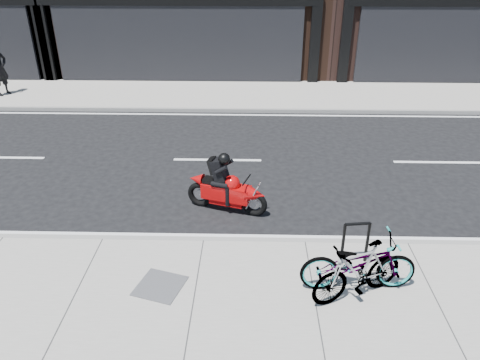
{
  "coord_description": "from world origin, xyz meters",
  "views": [
    {
      "loc": [
        0.91,
        -9.58,
        5.44
      ],
      "look_at": [
        0.69,
        -0.89,
        0.9
      ],
      "focal_mm": 35.0,
      "sensor_mm": 36.0,
      "label": 1
    }
  ],
  "objects_px": {
    "bicycle_front": "(358,263)",
    "motorcycle": "(230,188)",
    "bicycle_rear": "(358,271)",
    "utility_grate": "(160,286)",
    "bike_rack": "(356,239)"
  },
  "relations": [
    {
      "from": "bicycle_front",
      "to": "utility_grate",
      "type": "height_order",
      "value": "bicycle_front"
    },
    {
      "from": "utility_grate",
      "to": "bicycle_front",
      "type": "bearing_deg",
      "value": 1.08
    },
    {
      "from": "motorcycle",
      "to": "bicycle_rear",
      "type": "bearing_deg",
      "value": -34.82
    },
    {
      "from": "motorcycle",
      "to": "utility_grate",
      "type": "height_order",
      "value": "motorcycle"
    },
    {
      "from": "bicycle_rear",
      "to": "utility_grate",
      "type": "bearing_deg",
      "value": -117.0
    },
    {
      "from": "motorcycle",
      "to": "utility_grate",
      "type": "bearing_deg",
      "value": -93.99
    },
    {
      "from": "bicycle_front",
      "to": "motorcycle",
      "type": "bearing_deg",
      "value": 36.8
    },
    {
      "from": "bike_rack",
      "to": "utility_grate",
      "type": "xyz_separation_m",
      "value": [
        -3.43,
        -0.77,
        -0.49
      ]
    },
    {
      "from": "motorcycle",
      "to": "bicycle_front",
      "type": "bearing_deg",
      "value": -32.02
    },
    {
      "from": "bicycle_front",
      "to": "utility_grate",
      "type": "relative_size",
      "value": 2.58
    },
    {
      "from": "bike_rack",
      "to": "bicycle_rear",
      "type": "distance_m",
      "value": 0.93
    },
    {
      "from": "bike_rack",
      "to": "motorcycle",
      "type": "height_order",
      "value": "motorcycle"
    },
    {
      "from": "bicycle_front",
      "to": "motorcycle",
      "type": "relative_size",
      "value": 1.07
    },
    {
      "from": "bicycle_rear",
      "to": "utility_grate",
      "type": "relative_size",
      "value": 2.26
    },
    {
      "from": "bicycle_rear",
      "to": "motorcycle",
      "type": "height_order",
      "value": "motorcycle"
    }
  ]
}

